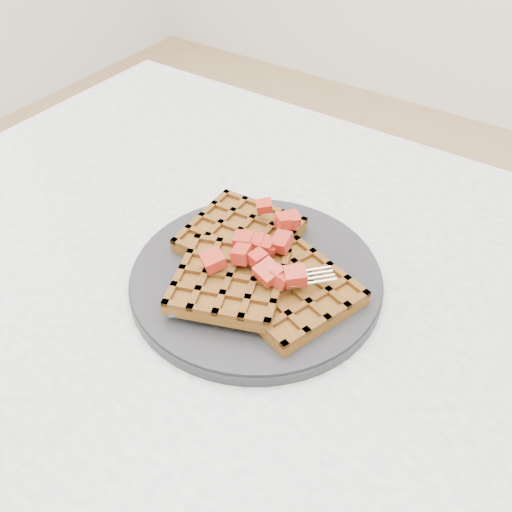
# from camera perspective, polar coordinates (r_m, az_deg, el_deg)

# --- Properties ---
(table) EXTENTS (1.20, 0.80, 0.75)m
(table) POSITION_cam_1_polar(r_m,az_deg,el_deg) (0.67, 5.79, -13.84)
(table) COLOR silver
(table) RESTS_ON ground
(plate) EXTENTS (0.27, 0.27, 0.02)m
(plate) POSITION_cam_1_polar(r_m,az_deg,el_deg) (0.62, 0.00, -2.21)
(plate) COLOR black
(plate) RESTS_ON table
(waffles) EXTENTS (0.23, 0.20, 0.03)m
(waffles) POSITION_cam_1_polar(r_m,az_deg,el_deg) (0.60, -0.19, -1.10)
(waffles) COLOR brown
(waffles) RESTS_ON plate
(strawberry_pile) EXTENTS (0.15, 0.15, 0.02)m
(strawberry_pile) POSITION_cam_1_polar(r_m,az_deg,el_deg) (0.59, 0.00, 1.02)
(strawberry_pile) COLOR #8A0900
(strawberry_pile) RESTS_ON waffles
(fork) EXTENTS (0.14, 0.15, 0.02)m
(fork) POSITION_cam_1_polar(r_m,az_deg,el_deg) (0.58, 0.81, -4.26)
(fork) COLOR silver
(fork) RESTS_ON plate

